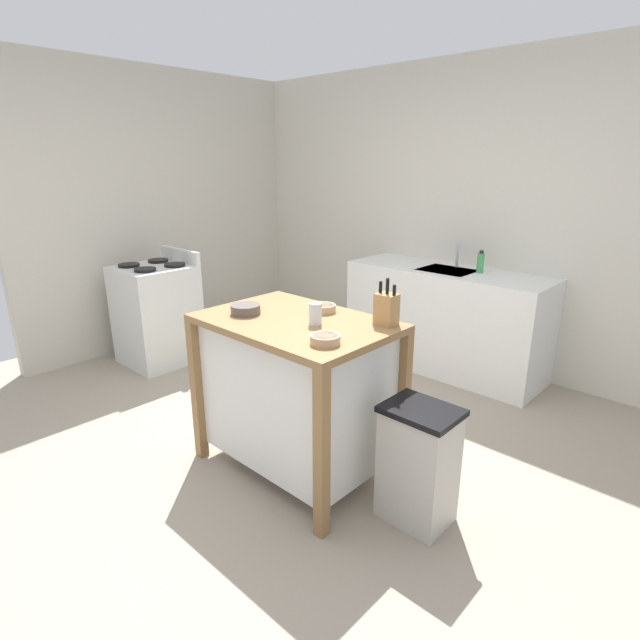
# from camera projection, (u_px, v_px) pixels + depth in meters

# --- Properties ---
(ground_plane) EXTENTS (6.04, 6.04, 0.00)m
(ground_plane) POSITION_uv_depth(u_px,v_px,m) (271.00, 462.00, 3.06)
(ground_plane) COLOR gray
(ground_plane) RESTS_ON ground
(wall_back) EXTENTS (5.04, 0.10, 2.60)m
(wall_back) POSITION_uv_depth(u_px,v_px,m) (473.00, 217.00, 4.34)
(wall_back) COLOR beige
(wall_back) RESTS_ON ground
(wall_left) EXTENTS (0.10, 3.00, 2.60)m
(wall_left) POSITION_uv_depth(u_px,v_px,m) (165.00, 210.00, 4.93)
(wall_left) COLOR beige
(wall_left) RESTS_ON ground
(kitchen_island) EXTENTS (1.08, 0.73, 0.93)m
(kitchen_island) POSITION_uv_depth(u_px,v_px,m) (296.00, 387.00, 2.88)
(kitchen_island) COLOR olive
(kitchen_island) RESTS_ON ground
(knife_block) EXTENTS (0.11, 0.09, 0.25)m
(knife_block) POSITION_uv_depth(u_px,v_px,m) (386.00, 309.00, 2.64)
(knife_block) COLOR #AD7F4C
(knife_block) RESTS_ON kitchen_island
(bowl_ceramic_wide) EXTENTS (0.15, 0.15, 0.04)m
(bowl_ceramic_wide) POSITION_uv_depth(u_px,v_px,m) (325.00, 339.00, 2.38)
(bowl_ceramic_wide) COLOR tan
(bowl_ceramic_wide) RESTS_ON kitchen_island
(bowl_ceramic_small) EXTENTS (0.14, 0.14, 0.04)m
(bowl_ceramic_small) POSITION_uv_depth(u_px,v_px,m) (324.00, 308.00, 2.89)
(bowl_ceramic_small) COLOR tan
(bowl_ceramic_small) RESTS_ON kitchen_island
(bowl_stoneware_deep) EXTENTS (0.17, 0.17, 0.05)m
(bowl_stoneware_deep) POSITION_uv_depth(u_px,v_px,m) (246.00, 309.00, 2.85)
(bowl_stoneware_deep) COLOR #564C47
(bowl_stoneware_deep) RESTS_ON kitchen_island
(drinking_cup) EXTENTS (0.07, 0.07, 0.12)m
(drinking_cup) POSITION_uv_depth(u_px,v_px,m) (315.00, 314.00, 2.65)
(drinking_cup) COLOR silver
(drinking_cup) RESTS_ON kitchen_island
(trash_bin) EXTENTS (0.36, 0.28, 0.63)m
(trash_bin) POSITION_uv_depth(u_px,v_px,m) (418.00, 464.00, 2.49)
(trash_bin) COLOR #B7B2A8
(trash_bin) RESTS_ON ground
(sink_counter) EXTENTS (1.72, 0.60, 0.89)m
(sink_counter) POSITION_uv_depth(u_px,v_px,m) (444.00, 319.00, 4.36)
(sink_counter) COLOR silver
(sink_counter) RESTS_ON ground
(sink_faucet) EXTENTS (0.02, 0.02, 0.22)m
(sink_faucet) POSITION_uv_depth(u_px,v_px,m) (457.00, 255.00, 4.29)
(sink_faucet) COLOR #B7BCC1
(sink_faucet) RESTS_ON sink_counter
(bottle_hand_soap) EXTENTS (0.06, 0.06, 0.18)m
(bottle_hand_soap) POSITION_uv_depth(u_px,v_px,m) (481.00, 262.00, 4.08)
(bottle_hand_soap) COLOR green
(bottle_hand_soap) RESTS_ON sink_counter
(stove) EXTENTS (0.60, 0.60, 1.01)m
(stove) POSITION_uv_depth(u_px,v_px,m) (157.00, 314.00, 4.49)
(stove) COLOR silver
(stove) RESTS_ON ground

